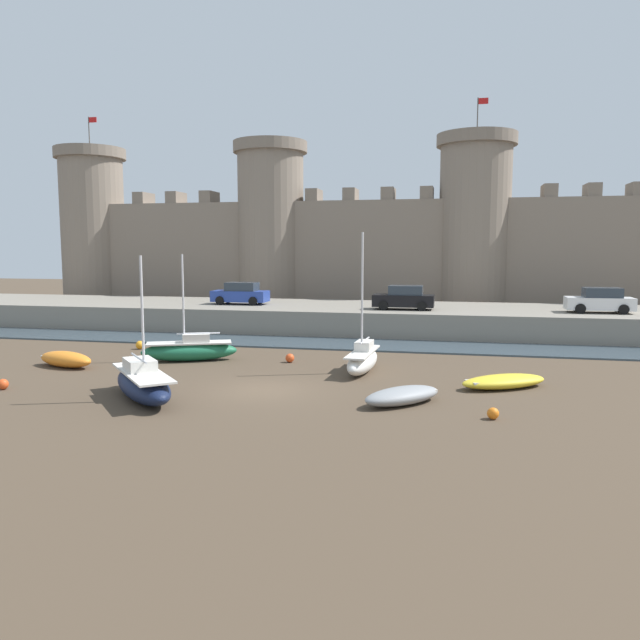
{
  "coord_description": "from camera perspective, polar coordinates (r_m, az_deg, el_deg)",
  "views": [
    {
      "loc": [
        7.67,
        -24.3,
        5.89
      ],
      "look_at": [
        1.46,
        4.18,
        2.5
      ],
      "focal_mm": 35.0,
      "sensor_mm": 36.0,
      "label": 1
    }
  ],
  "objects": [
    {
      "name": "mooring_buoy_off_centre",
      "position": [
        37.84,
        -16.14,
        -2.21
      ],
      "size": [
        0.49,
        0.49,
        0.49
      ],
      "primitive_type": "sphere",
      "color": "orange",
      "rests_on": "ground"
    },
    {
      "name": "sailboat_near_channel_left",
      "position": [
        25.39,
        -15.9,
        -5.58
      ],
      "size": [
        4.86,
        5.23,
        5.6
      ],
      "color": "#141E3D",
      "rests_on": "ground"
    },
    {
      "name": "rowboat_midflat_centre",
      "position": [
        23.92,
        7.54,
        -6.83
      ],
      "size": [
        3.37,
        3.45,
        0.66
      ],
      "color": "gray",
      "rests_on": "ground"
    },
    {
      "name": "water_channel",
      "position": [
        38.24,
        0.58,
        -2.15
      ],
      "size": [
        80.0,
        4.5,
        0.1
      ],
      "primitive_type": "cube",
      "color": "#3D4C56",
      "rests_on": "ground"
    },
    {
      "name": "car_quay_east",
      "position": [
        46.48,
        -7.27,
        2.4
      ],
      "size": [
        4.1,
        1.88,
        1.62
      ],
      "color": "#263F99",
      "rests_on": "quay_road"
    },
    {
      "name": "ground_plane",
      "position": [
        26.16,
        -5.12,
        -6.41
      ],
      "size": [
        160.0,
        160.0,
        0.0
      ],
      "primitive_type": "plane",
      "color": "#4C3D2D"
    },
    {
      "name": "sailboat_foreground_centre",
      "position": [
        29.75,
        3.93,
        -3.61
      ],
      "size": [
        1.35,
        4.75,
        6.61
      ],
      "color": "silver",
      "rests_on": "ground"
    },
    {
      "name": "quay_road",
      "position": [
        45.19,
        2.44,
        0.24
      ],
      "size": [
        66.82,
        10.0,
        1.72
      ],
      "primitive_type": "cube",
      "color": "gray",
      "rests_on": "ground"
    },
    {
      "name": "mooring_buoy_mid_mud",
      "position": [
        22.52,
        15.54,
        -8.24
      ],
      "size": [
        0.41,
        0.41,
        0.41
      ],
      "primitive_type": "sphere",
      "color": "orange",
      "rests_on": "ground"
    },
    {
      "name": "car_quay_centre_east",
      "position": [
        43.87,
        24.23,
        1.62
      ],
      "size": [
        4.1,
        1.88,
        1.62
      ],
      "color": "silver",
      "rests_on": "quay_road"
    },
    {
      "name": "castle",
      "position": [
        56.37,
        4.51,
        7.47
      ],
      "size": [
        61.56,
        6.74,
        18.46
      ],
      "color": "gray",
      "rests_on": "ground"
    },
    {
      "name": "rowboat_near_channel_right",
      "position": [
        27.47,
        16.45,
        -5.37
      ],
      "size": [
        4.12,
        3.29,
        0.58
      ],
      "color": "yellow",
      "rests_on": "ground"
    },
    {
      "name": "mooring_buoy_near_channel",
      "position": [
        29.29,
        -27.0,
        -5.25
      ],
      "size": [
        0.45,
        0.45,
        0.45
      ],
      "primitive_type": "sphere",
      "color": "#E04C1E",
      "rests_on": "ground"
    },
    {
      "name": "mooring_buoy_near_shore",
      "position": [
        32.22,
        -2.77,
        -3.49
      ],
      "size": [
        0.46,
        0.46,
        0.46
      ],
      "primitive_type": "sphere",
      "color": "#E04C1E",
      "rests_on": "ground"
    },
    {
      "name": "car_quay_centre_west",
      "position": [
        42.59,
        7.69,
        2.01
      ],
      "size": [
        4.1,
        1.88,
        1.62
      ],
      "color": "black",
      "rests_on": "quay_road"
    },
    {
      "name": "sailboat_midflat_right",
      "position": [
        33.28,
        -11.82,
        -2.68
      ],
      "size": [
        5.07,
        3.18,
        5.56
      ],
      "color": "#1E6B47",
      "rests_on": "ground"
    },
    {
      "name": "rowboat_midflat_left",
      "position": [
        33.41,
        -22.23,
        -3.31
      ],
      "size": [
        3.59,
        2.22,
        0.78
      ],
      "color": "orange",
      "rests_on": "ground"
    }
  ]
}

